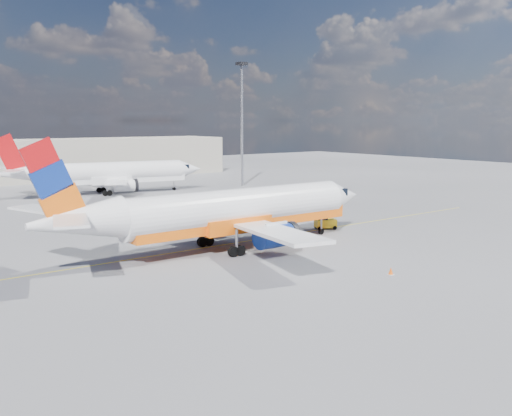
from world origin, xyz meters
TOP-DOWN VIEW (x-y plane):
  - ground at (0.00, 0.00)m, footprint 240.00×240.00m
  - taxi_line at (0.00, 3.00)m, footprint 70.00×0.15m
  - terminal_main at (5.00, 75.00)m, footprint 70.00×14.00m
  - main_jet at (-4.52, 0.96)m, footprint 35.12×27.82m
  - second_jet at (3.09, 45.85)m, footprint 32.75×25.33m
  - gse_tug at (9.47, 2.88)m, footprint 2.54×2.14m
  - traffic_cone at (0.42, -13.68)m, footprint 0.42×0.42m
  - floodlight_mast at (26.82, 42.16)m, footprint 1.60×1.60m

SIDE VIEW (x-z plane):
  - ground at x=0.00m, z-range 0.00..0.00m
  - taxi_line at x=0.00m, z-range 0.00..0.01m
  - traffic_cone at x=0.42m, z-range -0.01..0.59m
  - gse_tug at x=9.47m, z-range -0.04..1.56m
  - second_jet at x=3.09m, z-range -1.65..8.24m
  - main_jet at x=-4.52m, z-range -1.78..8.88m
  - terminal_main at x=5.00m, z-range 0.00..8.00m
  - floodlight_mast at x=26.82m, z-range 2.18..24.10m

